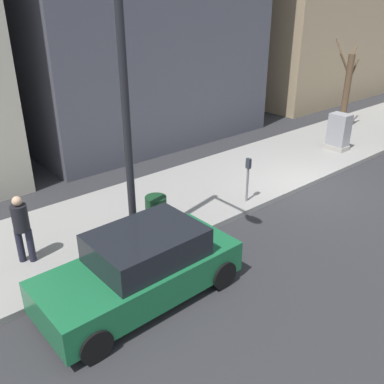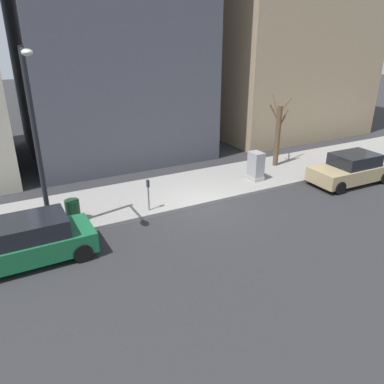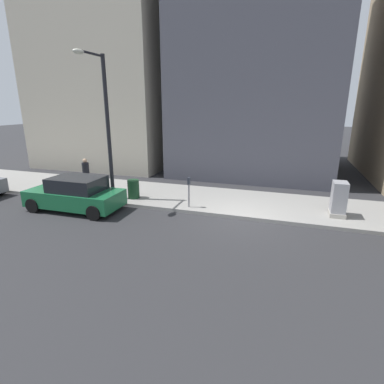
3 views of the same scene
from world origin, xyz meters
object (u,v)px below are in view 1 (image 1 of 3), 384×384
Objects in this scene: trash_bin at (156,212)px; parking_meter at (248,175)px; parked_car_green at (142,268)px; streetlamp at (131,90)px; bare_tree at (346,90)px; utility_box at (339,132)px; pedestrian_near_meter at (22,226)px.

parking_meter is at bearing -98.53° from trash_bin.
parked_car_green is 3.65m from streetlamp.
parked_car_green is 0.65× the size of streetlamp.
parking_meter is 0.35× the size of bare_tree.
bare_tree reaches higher than parking_meter.
parked_car_green is 2.67m from trash_bin.
parking_meter is at bearing 97.88° from utility_box.
bare_tree is at bearing -61.14° from utility_box.
streetlamp is at bearing 123.49° from trash_bin.
streetlamp is 1.68× the size of bare_tree.
streetlamp is at bearing -33.24° from parked_car_green.
utility_box is (2.37, -10.94, 0.11)m from parked_car_green.
utility_box is (0.85, -6.14, -0.13)m from parking_meter.
streetlamp reaches higher than trash_bin.
bare_tree is (2.18, -8.56, 0.99)m from parking_meter.
bare_tree reaches higher than trash_bin.
parking_meter is 3.06m from trash_bin.
pedestrian_near_meter is at bearing 27.22° from parked_car_green.
parking_meter is (1.52, -4.80, 0.24)m from parked_car_green.
streetlamp is (-1.02, 10.08, 3.17)m from utility_box.
trash_bin is at bearing -43.03° from parked_car_green.
utility_box is 10.61m from streetlamp.
trash_bin is at bearing 98.52° from bare_tree.
trash_bin is 0.54× the size of pedestrian_near_meter.
utility_box is 0.86× the size of pedestrian_near_meter.
pedestrian_near_meter reaches higher than utility_box.
bare_tree is at bearing -79.36° from streetlamp.
streetlamp is at bearing 8.15° from pedestrian_near_meter.
parked_car_green is at bearing 102.22° from utility_box.
bare_tree is (3.70, -13.36, 1.23)m from parked_car_green.
pedestrian_near_meter is (0.70, 3.21, 0.49)m from trash_bin.
trash_bin is at bearing 92.50° from utility_box.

